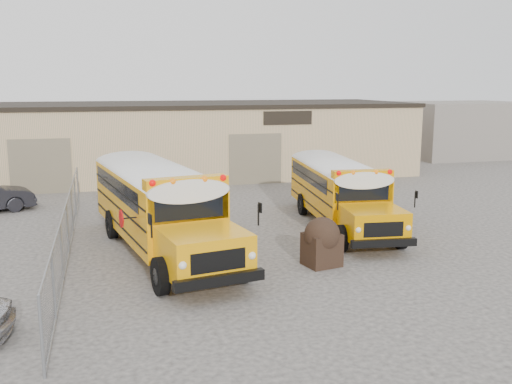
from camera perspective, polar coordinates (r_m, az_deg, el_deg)
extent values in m
plane|color=#3C3937|center=(18.98, -0.17, -7.35)|extent=(120.00, 120.00, 0.00)
cube|color=tan|center=(37.90, -7.91, 5.16)|extent=(30.00, 10.00, 4.50)
cube|color=black|center=(37.75, -8.00, 8.64)|extent=(30.20, 10.20, 0.25)
cube|color=black|center=(34.17, 3.20, 7.41)|extent=(3.00, 0.08, 0.80)
cube|color=gray|center=(32.90, -20.73, 2.40)|extent=(3.20, 0.08, 3.00)
cube|color=gray|center=(33.83, -0.07, 3.31)|extent=(3.20, 0.08, 3.00)
cylinder|color=gray|center=(12.57, -20.64, -13.44)|extent=(0.07, 0.07, 1.80)
cylinder|color=gray|center=(15.36, -19.58, -8.91)|extent=(0.07, 0.07, 1.80)
cylinder|color=gray|center=(18.21, -18.86, -5.78)|extent=(0.07, 0.07, 1.80)
cylinder|color=gray|center=(21.10, -18.34, -3.50)|extent=(0.07, 0.07, 1.80)
cylinder|color=gray|center=(24.02, -17.95, -1.78)|extent=(0.07, 0.07, 1.80)
cylinder|color=gray|center=(26.95, -17.64, -0.43)|extent=(0.07, 0.07, 1.80)
cylinder|color=gray|center=(29.90, -17.39, 0.66)|extent=(0.07, 0.07, 1.80)
cylinder|color=gray|center=(20.91, -18.48, -1.17)|extent=(0.05, 18.00, 0.05)
cylinder|color=gray|center=(21.32, -18.20, -5.72)|extent=(0.05, 18.00, 0.05)
cube|color=gray|center=(21.10, -18.34, -3.50)|extent=(0.02, 18.00, 1.70)
cube|color=gray|center=(50.48, 19.76, 5.96)|extent=(10.00, 8.00, 4.40)
cube|color=#F5A009|center=(27.40, -13.71, 1.53)|extent=(4.09, 8.42, 2.18)
cube|color=#F5A009|center=(22.50, -10.91, -1.58)|extent=(2.72, 2.72, 1.22)
cube|color=black|center=(23.43, -11.75, 1.59)|extent=(2.15, 0.46, 0.80)
cube|color=white|center=(27.23, -13.83, 4.12)|extent=(4.10, 8.50, 0.42)
cube|color=#F5A009|center=(23.57, -11.95, 3.28)|extent=(2.66, 1.00, 0.38)
sphere|color=#E50705|center=(23.09, -14.51, 3.33)|extent=(0.21, 0.21, 0.21)
sphere|color=#E50705|center=(23.61, -9.19, 3.70)|extent=(0.21, 0.21, 0.21)
sphere|color=orange|center=(23.21, -13.02, 3.44)|extent=(0.21, 0.21, 0.21)
sphere|color=orange|center=(23.45, -10.63, 3.60)|extent=(0.21, 0.21, 0.21)
cube|color=black|center=(21.43, -10.01, -3.50)|extent=(2.60, 0.71, 0.30)
cube|color=black|center=(31.53, -15.18, 0.87)|extent=(2.60, 0.69, 0.30)
cube|color=black|center=(27.41, -13.71, 1.36)|extent=(4.10, 8.27, 0.06)
cube|color=black|center=(27.62, -13.91, 2.87)|extent=(3.89, 7.17, 0.66)
cylinder|color=black|center=(22.48, -14.05, -3.32)|extent=(0.49, 1.14, 1.10)
cylinder|color=black|center=(23.08, -7.89, -2.73)|extent=(0.49, 1.14, 1.10)
cylinder|color=black|center=(28.94, -16.73, -0.33)|extent=(0.49, 1.14, 1.10)
cylinder|color=black|center=(29.41, -11.87, 0.07)|extent=(0.49, 1.14, 1.10)
cylinder|color=#BF0505|center=(24.38, -16.53, 0.58)|extent=(0.14, 0.59, 0.59)
cube|color=orange|center=(30.24, 4.89, 2.27)|extent=(3.07, 7.32, 1.92)
cube|color=orange|center=(25.94, 7.29, -0.14)|extent=(2.26, 2.26, 1.08)
cube|color=black|center=(26.78, 6.71, 2.30)|extent=(1.91, 0.25, 0.70)
cube|color=white|center=(30.10, 4.93, 4.35)|extent=(3.07, 7.39, 0.37)
cube|color=orange|center=(26.90, 6.62, 3.61)|extent=(2.33, 0.70, 0.34)
sphere|color=#E50705|center=(26.43, 4.69, 3.76)|extent=(0.19, 0.19, 0.19)
sphere|color=#E50705|center=(26.96, 8.76, 3.81)|extent=(0.19, 0.19, 0.19)
sphere|color=orange|center=(26.57, 5.82, 3.78)|extent=(0.19, 0.19, 0.19)
sphere|color=orange|center=(26.80, 7.66, 3.80)|extent=(0.19, 0.19, 0.19)
cube|color=black|center=(24.99, 7.96, -1.58)|extent=(2.30, 0.44, 0.26)
cube|color=black|center=(33.85, 3.41, 1.76)|extent=(2.30, 0.42, 0.26)
cube|color=black|center=(30.25, 4.89, 2.14)|extent=(3.09, 7.18, 0.06)
cube|color=black|center=(30.44, 4.78, 3.35)|extent=(2.98, 6.21, 0.58)
cylinder|color=black|center=(25.86, 4.82, -1.34)|extent=(0.36, 1.00, 0.97)
cylinder|color=black|center=(26.47, 9.51, -1.17)|extent=(0.36, 1.00, 0.97)
cylinder|color=black|center=(31.53, 2.28, 0.89)|extent=(0.36, 1.00, 0.97)
cylinder|color=black|center=(32.03, 6.20, 0.99)|extent=(0.36, 1.00, 0.97)
cube|color=black|center=(18.95, 6.59, -5.74)|extent=(1.26, 1.18, 1.08)
sphere|color=black|center=(18.82, 6.62, -4.31)|extent=(1.19, 1.19, 1.19)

